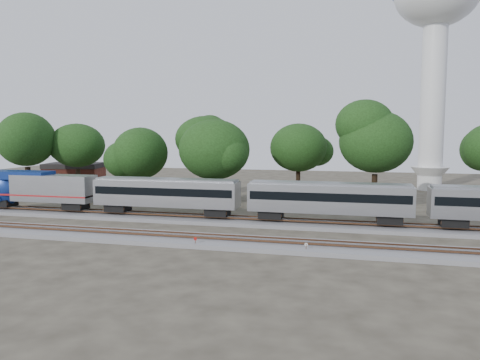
% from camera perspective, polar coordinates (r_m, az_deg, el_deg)
% --- Properties ---
extents(ground, '(160.00, 160.00, 0.00)m').
position_cam_1_polar(ground, '(47.51, -4.50, -6.45)').
color(ground, '#383328').
rests_on(ground, ground).
extents(track_far, '(160.00, 5.00, 0.73)m').
position_cam_1_polar(track_far, '(53.07, -2.44, -4.91)').
color(track_far, slate).
rests_on(track_far, ground).
extents(track_near, '(160.00, 5.00, 0.73)m').
position_cam_1_polar(track_near, '(43.78, -6.17, -7.25)').
color(track_near, slate).
rests_on(track_near, ground).
extents(train, '(107.84, 3.08, 4.54)m').
position_cam_1_polar(train, '(50.91, 21.40, -2.38)').
color(train, '#B1B4B8').
rests_on(train, ground).
extents(switch_stand_red, '(0.30, 0.08, 0.95)m').
position_cam_1_polar(switch_stand_red, '(41.48, -5.47, -7.41)').
color(switch_stand_red, '#512D19').
rests_on(switch_stand_red, ground).
extents(switch_stand_white, '(0.28, 0.14, 0.92)m').
position_cam_1_polar(switch_stand_white, '(39.73, 8.06, -8.07)').
color(switch_stand_white, '#512D19').
rests_on(switch_stand_white, ground).
extents(switch_lever, '(0.58, 0.47, 0.30)m').
position_cam_1_polar(switch_lever, '(40.56, 4.31, -8.38)').
color(switch_lever, '#512D19').
rests_on(switch_lever, ground).
extents(water_tower, '(14.45, 14.45, 40.00)m').
position_cam_1_polar(water_tower, '(90.23, 22.80, 17.90)').
color(water_tower, silver).
rests_on(water_tower, ground).
extents(brick_building, '(10.85, 8.74, 4.59)m').
position_cam_1_polar(brick_building, '(89.28, -19.50, 0.50)').
color(brick_building, maroon).
rests_on(brick_building, ground).
extents(tree_0, '(9.19, 9.19, 12.96)m').
position_cam_1_polar(tree_0, '(77.33, -24.59, 4.52)').
color(tree_0, black).
rests_on(tree_0, ground).
extents(tree_1, '(8.18, 8.18, 11.53)m').
position_cam_1_polar(tree_1, '(77.69, -19.26, 3.99)').
color(tree_1, black).
rests_on(tree_1, ground).
extents(tree_2, '(7.16, 7.16, 10.09)m').
position_cam_1_polar(tree_2, '(70.26, -12.04, 3.20)').
color(tree_2, black).
rests_on(tree_2, ground).
extents(tree_3, '(9.21, 9.21, 12.99)m').
position_cam_1_polar(tree_3, '(72.24, -4.19, 4.99)').
color(tree_3, black).
rests_on(tree_3, ground).
extents(tree_4, '(7.91, 7.91, 11.15)m').
position_cam_1_polar(tree_4, '(62.85, -3.18, 3.70)').
color(tree_4, black).
rests_on(tree_4, ground).
extents(tree_5, '(7.93, 7.93, 11.18)m').
position_cam_1_polar(tree_5, '(70.92, 7.14, 3.92)').
color(tree_5, black).
rests_on(tree_5, ground).
extents(tree_6, '(9.07, 9.07, 12.79)m').
position_cam_1_polar(tree_6, '(61.29, 16.21, 4.50)').
color(tree_6, black).
rests_on(tree_6, ground).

